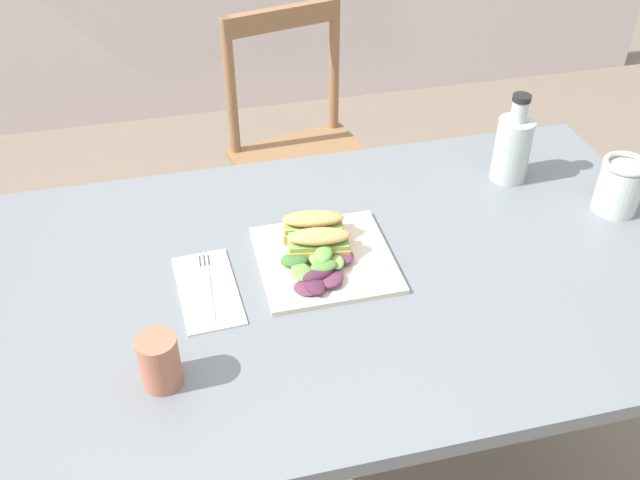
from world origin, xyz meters
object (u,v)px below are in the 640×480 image
at_px(chair_wooden_far, 305,159).
at_px(sandwich_half_back, 313,225).
at_px(plate_lunch, 325,259).
at_px(cup_extra_side, 159,361).
at_px(mason_jar_iced_tea, 619,188).
at_px(fork_on_napkin, 207,282).
at_px(sandwich_half_front, 319,243).
at_px(bottle_cold_brew, 512,151).
at_px(dining_table, 348,319).

relative_size(chair_wooden_far, sandwich_half_back, 7.10).
relative_size(plate_lunch, cup_extra_side, 2.68).
xyz_separation_m(mason_jar_iced_tea, cup_extra_side, (-0.93, -0.25, -0.01)).
distance_m(sandwich_half_back, cup_extra_side, 0.42).
distance_m(chair_wooden_far, fork_on_napkin, 0.96).
height_order(mason_jar_iced_tea, cup_extra_side, mason_jar_iced_tea).
relative_size(chair_wooden_far, cup_extra_side, 9.49).
bearing_deg(sandwich_half_back, chair_wooden_far, 78.95).
xyz_separation_m(sandwich_half_front, bottle_cold_brew, (0.46, 0.17, 0.03)).
height_order(sandwich_half_front, sandwich_half_back, same).
bearing_deg(mason_jar_iced_tea, chair_wooden_far, 120.67).
bearing_deg(cup_extra_side, bottle_cold_brew, 27.96).
height_order(fork_on_napkin, cup_extra_side, cup_extra_side).
xyz_separation_m(fork_on_napkin, bottle_cold_brew, (0.68, 0.20, 0.06)).
distance_m(plate_lunch, mason_jar_iced_tea, 0.62).
xyz_separation_m(sandwich_half_front, cup_extra_side, (-0.30, -0.23, 0.01)).
relative_size(sandwich_half_front, cup_extra_side, 1.34).
distance_m(bottle_cold_brew, cup_extra_side, 0.87).
relative_size(fork_on_napkin, mason_jar_iced_tea, 1.63).
relative_size(sandwich_half_back, bottle_cold_brew, 0.62).
bearing_deg(cup_extra_side, sandwich_half_back, 43.37).
distance_m(sandwich_half_front, mason_jar_iced_tea, 0.62).
bearing_deg(plate_lunch, sandwich_half_back, 96.27).
bearing_deg(bottle_cold_brew, chair_wooden_far, 116.07).
height_order(bottle_cold_brew, cup_extra_side, bottle_cold_brew).
bearing_deg(cup_extra_side, fork_on_napkin, 66.52).
height_order(chair_wooden_far, mason_jar_iced_tea, chair_wooden_far).
bearing_deg(dining_table, fork_on_napkin, 175.77).
height_order(sandwich_half_back, bottle_cold_brew, bottle_cold_brew).
xyz_separation_m(bottle_cold_brew, mason_jar_iced_tea, (0.16, -0.16, -0.02)).
relative_size(chair_wooden_far, mason_jar_iced_tea, 7.64).
height_order(plate_lunch, cup_extra_side, cup_extra_side).
distance_m(sandwich_half_back, bottle_cold_brew, 0.48).
bearing_deg(chair_wooden_far, sandwich_half_back, -101.05).
distance_m(plate_lunch, fork_on_napkin, 0.22).
height_order(dining_table, sandwich_half_front, sandwich_half_front).
height_order(dining_table, plate_lunch, plate_lunch).
relative_size(dining_table, mason_jar_iced_tea, 11.56).
bearing_deg(dining_table, sandwich_half_front, 139.04).
relative_size(dining_table, chair_wooden_far, 1.51).
distance_m(sandwich_half_back, mason_jar_iced_tea, 0.62).
xyz_separation_m(chair_wooden_far, fork_on_napkin, (-0.36, -0.84, 0.30)).
bearing_deg(fork_on_napkin, cup_extra_side, -113.48).
bearing_deg(cup_extra_side, plate_lunch, 35.48).
relative_size(chair_wooden_far, fork_on_napkin, 4.69).
xyz_separation_m(dining_table, sandwich_half_back, (-0.05, 0.10, 0.17)).
relative_size(bottle_cold_brew, mason_jar_iced_tea, 1.73).
bearing_deg(sandwich_half_front, chair_wooden_far, 79.52).
relative_size(chair_wooden_far, plate_lunch, 3.54).
bearing_deg(sandwich_half_back, dining_table, -64.42).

